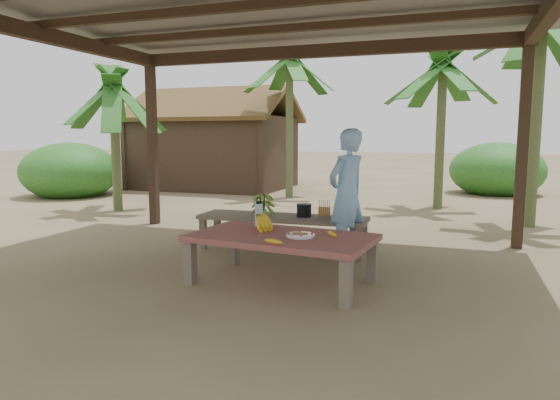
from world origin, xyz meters
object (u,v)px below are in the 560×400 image
(bench, at_px, (283,220))
(ripe_banana_bunch, at_px, (258,221))
(work_table, at_px, (282,241))
(plate, at_px, (300,235))
(water_flask, at_px, (259,214))
(cooking_pot, at_px, (304,211))
(woman, at_px, (347,194))

(bench, height_order, ripe_banana_bunch, ripe_banana_bunch)
(work_table, bearing_deg, plate, -6.95)
(work_table, relative_size, ripe_banana_bunch, 6.24)
(work_table, relative_size, water_flask, 5.93)
(work_table, distance_m, bench, 1.49)
(plate, xyz_separation_m, cooking_pot, (-0.41, 1.49, 0.01))
(ripe_banana_bunch, relative_size, woman, 0.19)
(ripe_banana_bunch, height_order, water_flask, water_flask)
(bench, xyz_separation_m, woman, (0.87, -0.16, 0.39))
(bench, bearing_deg, ripe_banana_bunch, -84.90)
(plate, distance_m, water_flask, 0.76)
(bench, relative_size, ripe_banana_bunch, 7.29)
(woman, bearing_deg, water_flask, -13.74)
(water_flask, relative_size, cooking_pot, 1.73)
(bench, height_order, water_flask, water_flask)
(ripe_banana_bunch, relative_size, cooking_pot, 1.64)
(work_table, distance_m, water_flask, 0.59)
(plate, relative_size, woman, 0.18)
(bench, xyz_separation_m, plate, (0.69, -1.46, 0.12))
(bench, distance_m, water_flask, 1.06)
(water_flask, distance_m, cooking_pot, 1.08)
(cooking_pot, bearing_deg, water_flask, -100.83)
(water_flask, bearing_deg, plate, -35.36)
(work_table, xyz_separation_m, cooking_pot, (-0.19, 1.44, 0.09))
(ripe_banana_bunch, distance_m, woman, 1.32)
(ripe_banana_bunch, bearing_deg, water_flask, 109.41)
(bench, distance_m, ripe_banana_bunch, 1.28)
(cooking_pot, bearing_deg, ripe_banana_bunch, -95.43)
(woman, bearing_deg, work_table, 11.06)
(bench, bearing_deg, plate, -66.96)
(work_table, bearing_deg, woman, 78.99)
(bench, height_order, plate, plate)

